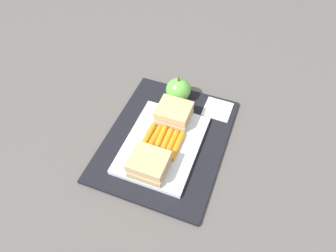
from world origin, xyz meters
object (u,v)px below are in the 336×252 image
apple (178,90)px  sandwich_half_right (174,114)px  food_tray (162,144)px  carrot_sticks_bundle (162,141)px  paper_napkin (218,109)px  sandwich_half_left (149,164)px

apple → sandwich_half_right: bearing=-167.7°
apple → food_tray: bearing=-173.6°
carrot_sticks_bundle → paper_napkin: bearing=-30.0°
sandwich_half_left → carrot_sticks_bundle: 0.08m
food_tray → sandwich_half_left: bearing=180.0°
apple → paper_napkin: (-0.00, -0.11, -0.03)m
carrot_sticks_bundle → paper_napkin: 0.19m
carrot_sticks_bundle → paper_napkin: carrot_sticks_bundle is taller
sandwich_half_left → paper_napkin: sandwich_half_left is taller
carrot_sticks_bundle → food_tray: bearing=27.8°
food_tray → paper_napkin: 0.18m
sandwich_half_left → sandwich_half_right: 0.16m
sandwich_half_left → paper_napkin: 0.26m
sandwich_half_right → apple: (0.08, 0.02, -0.00)m
food_tray → carrot_sticks_bundle: carrot_sticks_bundle is taller
food_tray → paper_napkin: bearing=-30.0°
sandwich_half_right → carrot_sticks_bundle: (-0.08, -0.00, -0.02)m
sandwich_half_left → apple: apple is taller
food_tray → apple: size_ratio=2.98×
sandwich_half_right → paper_napkin: bearing=-48.5°
apple → paper_napkin: 0.11m
food_tray → carrot_sticks_bundle: (-0.00, -0.00, 0.01)m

